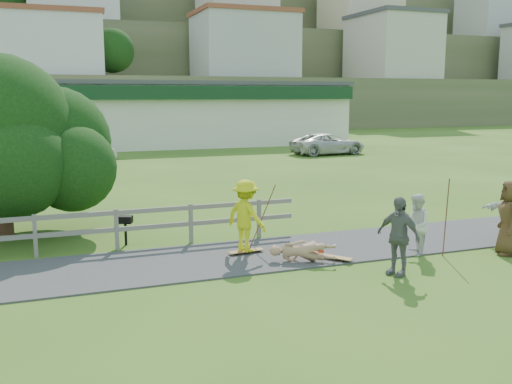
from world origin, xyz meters
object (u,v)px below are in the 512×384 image
(skater_fallen, at_px, (302,251))
(spectator_b, at_px, (398,236))
(bbq, at_px, (126,231))
(spectator_a, at_px, (416,225))
(car_white, at_px, (328,144))
(car_silver, at_px, (86,151))
(skater_rider, at_px, (246,220))
(spectator_c, at_px, (510,218))

(skater_fallen, distance_m, spectator_b, 2.34)
(bbq, bearing_deg, spectator_a, -4.89)
(spectator_b, bearing_deg, car_white, 131.37)
(spectator_a, distance_m, car_silver, 25.85)
(skater_fallen, xyz_separation_m, car_silver, (-3.35, 24.70, 0.33))
(spectator_a, relative_size, car_white, 0.30)
(car_white, bearing_deg, skater_fallen, 146.34)
(car_white, relative_size, bbq, 6.42)
(spectator_a, bearing_deg, skater_rider, -87.39)
(skater_fallen, distance_m, car_white, 25.93)
(skater_rider, xyz_separation_m, car_white, (13.54, 21.55, -0.20))
(skater_rider, bearing_deg, spectator_c, -139.41)
(skater_fallen, xyz_separation_m, spectator_c, (5.24, -1.15, 0.67))
(spectator_a, relative_size, car_silver, 0.42)
(skater_fallen, bearing_deg, skater_rider, 67.73)
(skater_rider, relative_size, spectator_b, 1.02)
(skater_rider, bearing_deg, spectator_b, -164.77)
(spectator_a, bearing_deg, bbq, -94.41)
(spectator_b, relative_size, car_silver, 0.48)
(spectator_b, distance_m, bbq, 7.23)
(skater_rider, height_order, skater_fallen, skater_rider)
(spectator_c, bearing_deg, car_white, -168.56)
(spectator_a, height_order, bbq, spectator_a)
(skater_rider, distance_m, car_silver, 23.65)
(car_white, height_order, bbq, car_white)
(car_silver, bearing_deg, spectator_c, -157.79)
(spectator_b, bearing_deg, spectator_a, 106.93)
(skater_rider, relative_size, car_silver, 0.49)
(skater_rider, xyz_separation_m, spectator_c, (6.28, -2.31, 0.04))
(spectator_c, distance_m, car_silver, 27.24)
(skater_rider, height_order, spectator_b, skater_rider)
(spectator_c, bearing_deg, bbq, -87.33)
(spectator_c, relative_size, bbq, 2.37)
(skater_fallen, bearing_deg, spectator_c, -76.27)
(spectator_a, bearing_deg, car_white, -179.19)
(skater_rider, xyz_separation_m, spectator_a, (4.04, -1.52, -0.13))
(skater_fallen, height_order, spectator_a, spectator_a)
(skater_fallen, relative_size, car_white, 0.31)
(car_silver, relative_size, car_white, 0.72)
(car_silver, bearing_deg, car_white, -93.34)
(skater_rider, height_order, car_white, skater_rider)
(bbq, bearing_deg, car_silver, 111.56)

